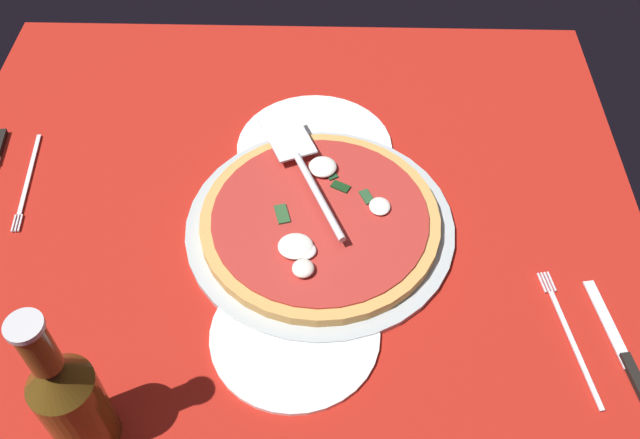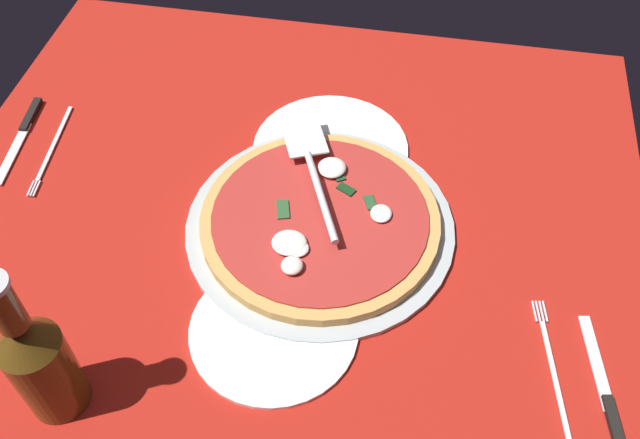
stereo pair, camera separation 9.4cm
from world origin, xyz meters
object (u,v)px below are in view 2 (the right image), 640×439
(pizza, at_px, (320,220))
(dinner_plate_right, at_px, (274,330))
(dinner_plate_left, at_px, (331,148))
(place_setting_near, at_px, (37,142))
(place_setting_far, at_px, (580,385))
(pizza_server, at_px, (310,163))
(beer_bottle, at_px, (38,360))

(pizza, bearing_deg, dinner_plate_right, -8.80)
(dinner_plate_left, distance_m, dinner_plate_right, 0.33)
(place_setting_near, bearing_deg, pizza, 72.62)
(place_setting_far, bearing_deg, pizza_server, 45.30)
(dinner_plate_left, height_order, dinner_plate_right, same)
(place_setting_far, distance_m, beer_bottle, 0.60)
(dinner_plate_right, xyz_separation_m, beer_bottle, (0.13, -0.22, 0.09))
(dinner_plate_right, distance_m, pizza_server, 0.25)
(pizza, relative_size, place_setting_near, 1.58)
(pizza_server, relative_size, place_setting_far, 1.28)
(dinner_plate_right, distance_m, place_setting_near, 0.50)
(pizza, distance_m, pizza_server, 0.09)
(place_setting_near, relative_size, place_setting_far, 1.05)
(dinner_plate_left, bearing_deg, place_setting_near, -81.52)
(pizza_server, bearing_deg, dinner_plate_right, 156.92)
(dinner_plate_right, bearing_deg, dinner_plate_left, 177.50)
(dinner_plate_left, bearing_deg, pizza, 4.42)
(dinner_plate_left, height_order, place_setting_near, place_setting_near)
(pizza_server, distance_m, place_setting_far, 0.45)
(dinner_plate_right, distance_m, beer_bottle, 0.27)
(pizza_server, bearing_deg, pizza, 176.09)
(dinner_plate_right, relative_size, pizza, 0.64)
(pizza, xyz_separation_m, place_setting_near, (-0.09, -0.46, -0.02))
(pizza_server, relative_size, beer_bottle, 1.07)
(place_setting_near, xyz_separation_m, place_setting_far, (0.27, 0.80, 0.00))
(place_setting_near, distance_m, place_setting_far, 0.84)
(dinner_plate_right, relative_size, place_setting_near, 1.01)
(dinner_plate_left, bearing_deg, place_setting_far, 46.56)
(pizza_server, height_order, place_setting_near, pizza_server)
(beer_bottle, bearing_deg, dinner_plate_right, 120.53)
(dinner_plate_left, bearing_deg, beer_bottle, -27.16)
(pizza_server, bearing_deg, place_setting_far, -148.41)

